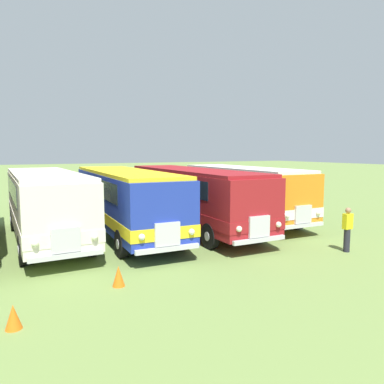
# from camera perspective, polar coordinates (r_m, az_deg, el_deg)

# --- Properties ---
(bus_sixth_in_row) EXTENTS (2.81, 9.95, 2.99)m
(bus_sixth_in_row) POSITION_cam_1_polar(r_m,az_deg,el_deg) (17.04, -21.75, -1.29)
(bus_sixth_in_row) COLOR silver
(bus_sixth_in_row) RESTS_ON ground
(bus_seventh_in_row) EXTENTS (2.78, 10.83, 2.99)m
(bus_seventh_in_row) POSITION_cam_1_polar(r_m,az_deg,el_deg) (17.43, -10.42, -0.76)
(bus_seventh_in_row) COLOR #1E339E
(bus_seventh_in_row) RESTS_ON ground
(bus_eighth_in_row) EXTENTS (2.62, 11.32, 2.99)m
(bus_eighth_in_row) POSITION_cam_1_polar(r_m,az_deg,el_deg) (18.58, -0.17, -0.22)
(bus_eighth_in_row) COLOR maroon
(bus_eighth_in_row) RESTS_ON ground
(bus_ninth_in_row) EXTENTS (2.70, 9.73, 2.99)m
(bus_ninth_in_row) POSITION_cam_1_polar(r_m,az_deg,el_deg) (20.72, 7.71, 0.39)
(bus_ninth_in_row) COLOR orange
(bus_ninth_in_row) RESTS_ON ground
(cone_near_end) EXTENTS (0.36, 0.36, 0.55)m
(cone_near_end) POSITION_cam_1_polar(r_m,az_deg,el_deg) (9.36, -25.91, -16.99)
(cone_near_end) COLOR orange
(cone_near_end) RESTS_ON ground
(cone_mid_row) EXTENTS (0.36, 0.36, 0.60)m
(cone_mid_row) POSITION_cam_1_polar(r_m,az_deg,el_deg) (11.09, -11.30, -12.65)
(cone_mid_row) COLOR orange
(cone_mid_row) RESTS_ON ground
(marshal_person) EXTENTS (0.36, 0.24, 1.73)m
(marshal_person) POSITION_cam_1_polar(r_m,az_deg,el_deg) (15.46, 22.89, -5.33)
(marshal_person) COLOR #23232D
(marshal_person) RESTS_ON ground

